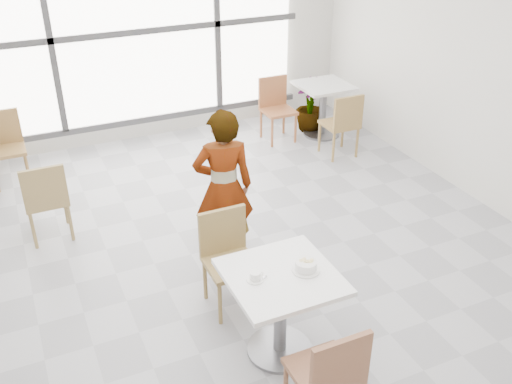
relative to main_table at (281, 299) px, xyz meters
name	(u,v)px	position (x,y,z in m)	size (l,w,h in m)	color
floor	(243,269)	(0.16, 1.10, -0.52)	(7.00, 7.00, 0.00)	#9E9EA5
wall_back	(136,30)	(0.16, 4.60, 0.98)	(6.00, 6.00, 0.00)	silver
wall_right	(512,77)	(3.16, 1.10, 0.98)	(7.00, 7.00, 0.00)	silver
window	(138,31)	(0.16, 4.54, 0.98)	(4.60, 0.07, 2.52)	white
main_table	(281,299)	(0.00, 0.00, 0.00)	(0.80, 0.80, 0.75)	white
chair_near	(330,372)	(-0.03, -0.77, -0.02)	(0.42, 0.42, 0.87)	brown
chair_far	(227,253)	(-0.13, 0.75, -0.02)	(0.42, 0.42, 0.87)	olive
oatmeal_bowl	(306,266)	(0.19, -0.03, 0.27)	(0.21, 0.21, 0.10)	white
coffee_cup	(256,276)	(-0.20, 0.02, 0.26)	(0.16, 0.13, 0.07)	white
person	(224,188)	(0.09, 1.38, 0.25)	(0.56, 0.37, 1.54)	black
bg_table_right	(323,102)	(2.46, 3.60, -0.04)	(0.70, 0.70, 0.75)	silver
bg_chair_left_near	(46,197)	(-1.42, 2.39, -0.02)	(0.42, 0.42, 0.87)	olive
bg_chair_left_far	(5,143)	(-1.70, 3.96, -0.02)	(0.42, 0.42, 0.87)	olive
bg_chair_right_near	(343,121)	(2.33, 2.85, -0.02)	(0.42, 0.42, 0.87)	olive
bg_chair_right_far	(276,104)	(1.81, 3.77, -0.02)	(0.42, 0.42, 0.87)	#A56039
plant_right	(311,105)	(2.40, 3.83, -0.14)	(0.42, 0.42, 0.76)	#488139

